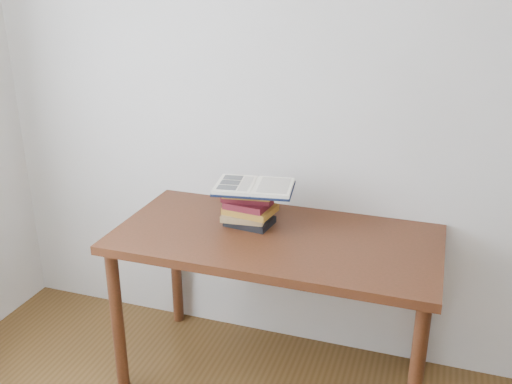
% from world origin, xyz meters
% --- Properties ---
extents(room_shell, '(3.54, 3.54, 2.62)m').
position_xyz_m(room_shell, '(-0.08, 0.01, 1.63)').
color(room_shell, beige).
rests_on(room_shell, ground).
extents(desk, '(1.49, 0.75, 0.80)m').
position_xyz_m(desk, '(-0.06, 1.38, 0.70)').
color(desk, '#4E2313').
rests_on(desk, ground).
extents(book_stack, '(0.26, 0.21, 0.19)m').
position_xyz_m(book_stack, '(-0.22, 1.46, 0.89)').
color(book_stack, black).
rests_on(book_stack, desk).
extents(open_book, '(0.40, 0.30, 0.03)m').
position_xyz_m(open_book, '(-0.19, 1.45, 1.00)').
color(open_book, black).
rests_on(open_book, book_stack).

